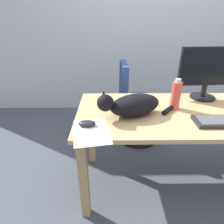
% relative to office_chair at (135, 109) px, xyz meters
% --- Properties ---
extents(ground_plane, '(8.00, 8.00, 0.00)m').
position_rel_office_chair_xyz_m(ground_plane, '(0.27, -0.71, -0.38)').
color(ground_plane, '#474C56').
extents(back_wall, '(6.00, 0.04, 2.60)m').
position_rel_office_chair_xyz_m(back_wall, '(0.27, 0.85, 0.92)').
color(back_wall, silver).
rests_on(back_wall, ground_plane).
extents(desk, '(1.58, 0.71, 0.71)m').
position_rel_office_chair_xyz_m(desk, '(0.27, -0.71, 0.23)').
color(desk, tan).
rests_on(desk, ground_plane).
extents(office_chair, '(0.48, 0.48, 0.90)m').
position_rel_office_chair_xyz_m(office_chair, '(0.00, 0.00, 0.00)').
color(office_chair, black).
rests_on(office_chair, ground_plane).
extents(monitor, '(0.48, 0.20, 0.42)m').
position_rel_office_chair_xyz_m(monitor, '(0.50, -0.46, 0.55)').
color(monitor, black).
rests_on(monitor, desk).
extents(cat, '(0.58, 0.29, 0.20)m').
position_rel_office_chair_xyz_m(cat, '(-0.13, -0.77, 0.40)').
color(cat, black).
rests_on(cat, desk).
extents(computer_mouse, '(0.11, 0.06, 0.04)m').
position_rel_office_chair_xyz_m(computer_mouse, '(-0.42, -0.91, 0.34)').
color(computer_mouse, '#232328').
rests_on(computer_mouse, desk).
extents(paper_sheet, '(0.26, 0.33, 0.00)m').
position_rel_office_chair_xyz_m(paper_sheet, '(-0.39, -0.98, 0.32)').
color(paper_sheet, white).
rests_on(paper_sheet, desk).
extents(water_bottle, '(0.07, 0.07, 0.23)m').
position_rel_office_chair_xyz_m(water_bottle, '(0.20, -0.66, 0.43)').
color(water_bottle, '#D84C3D').
rests_on(water_bottle, desk).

